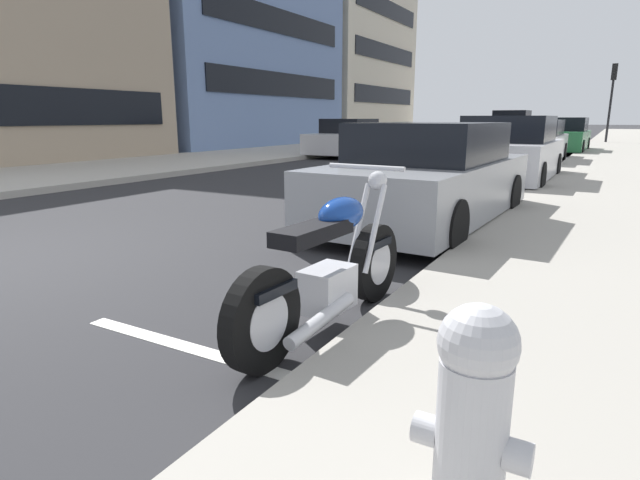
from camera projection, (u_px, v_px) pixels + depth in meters
sidewalk_far_curb at (222, 158)px, 18.18m from camera, size 120.00×5.00×0.14m
parking_stall_stripe at (212, 354)px, 3.21m from camera, size 0.12×2.20×0.01m
parked_motorcycle at (330, 270)px, 3.53m from camera, size 2.06×0.62×1.11m
parked_car_far_down_curb at (428, 178)px, 6.95m from camera, size 4.33×1.94×1.39m
parked_car_second_in_row at (509, 152)px, 11.55m from camera, size 4.28×1.92×1.50m
parked_car_mid_block at (531, 143)px, 16.72m from camera, size 4.68×1.88×1.40m
parked_car_behind_motorcycle at (564, 137)px, 21.57m from camera, size 4.37×1.88×1.47m
crossing_truck at (524, 126)px, 33.41m from camera, size 2.30×5.57×1.94m
car_opposite_curb at (348, 139)px, 19.70m from camera, size 4.14×1.80×1.42m
fire_hydrant at (472, 419)px, 1.56m from camera, size 0.24×0.36×0.78m
traffic_signal_near_corner at (613, 86)px, 27.98m from camera, size 0.36×0.28×4.18m
townhouse_near_left at (190, 10)px, 26.56m from camera, size 12.83×11.28×13.77m
townhouse_mid_block at (318, 43)px, 37.53m from camera, size 11.79×11.00×13.60m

